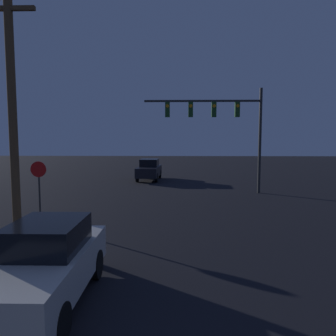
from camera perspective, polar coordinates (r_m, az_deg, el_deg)
car_near at (r=7.34m, az=-20.53°, el=-15.33°), size 1.68×4.07×1.67m
car_far at (r=26.15m, az=-3.29°, el=-0.27°), size 1.82×4.14×1.67m
traffic_signal_mast at (r=20.20m, az=9.44°, el=8.41°), size 7.08×0.30×6.34m
stop_sign at (r=13.64m, az=-21.56°, el=-2.23°), size 0.61×0.07×2.47m
utility_pole at (r=12.04m, az=-25.49°, el=9.30°), size 1.75×0.28×8.33m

